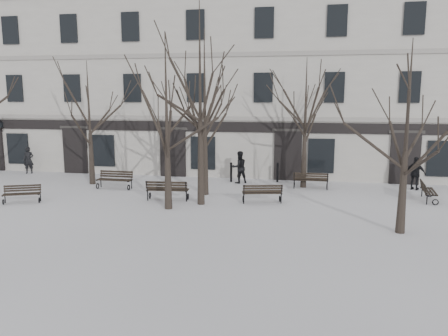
% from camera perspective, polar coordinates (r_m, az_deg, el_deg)
% --- Properties ---
extents(ground, '(100.00, 100.00, 0.00)m').
position_cam_1_polar(ground, '(18.86, -3.42, -5.77)').
color(ground, white).
rests_on(ground, ground).
extents(building, '(40.40, 10.20, 11.40)m').
position_cam_1_polar(building, '(30.94, 2.28, 10.50)').
color(building, '#BCB7AE').
rests_on(building, ground).
extents(tree_1, '(5.31, 5.31, 7.59)m').
position_cam_1_polar(tree_1, '(18.91, -7.55, 8.76)').
color(tree_1, black).
rests_on(tree_1, ground).
extents(tree_2, '(6.37, 6.37, 9.11)m').
position_cam_1_polar(tree_2, '(19.60, -3.16, 11.63)').
color(tree_2, black).
rests_on(tree_2, ground).
extents(tree_3, '(4.82, 4.82, 6.88)m').
position_cam_1_polar(tree_3, '(16.63, 22.89, 6.50)').
color(tree_3, black).
rests_on(tree_3, ground).
extents(tree_4, '(4.77, 4.77, 6.82)m').
position_cam_1_polar(tree_4, '(25.38, -17.24, 7.49)').
color(tree_4, black).
rests_on(tree_4, ground).
extents(tree_5, '(5.68, 5.68, 8.11)m').
position_cam_1_polar(tree_5, '(21.56, -2.55, 9.77)').
color(tree_5, black).
rests_on(tree_5, ground).
extents(tree_6, '(4.85, 4.85, 6.92)m').
position_cam_1_polar(tree_6, '(23.73, 10.61, 7.79)').
color(tree_6, black).
rests_on(tree_6, ground).
extents(bench_0, '(1.71, 1.17, 0.82)m').
position_cam_1_polar(bench_0, '(22.44, -24.88, -3.00)').
color(bench_0, black).
rests_on(bench_0, ground).
extents(bench_1, '(2.02, 0.88, 0.99)m').
position_cam_1_polar(bench_1, '(20.90, -7.40, -2.79)').
color(bench_1, black).
rests_on(bench_1, ground).
extents(bench_2, '(1.92, 1.03, 0.92)m').
position_cam_1_polar(bench_2, '(20.34, 5.02, -3.21)').
color(bench_2, black).
rests_on(bench_2, ground).
extents(bench_3, '(1.91, 0.74, 0.95)m').
position_cam_1_polar(bench_3, '(24.14, -14.06, -1.41)').
color(bench_3, black).
rests_on(bench_3, ground).
extents(bench_4, '(1.85, 0.70, 0.92)m').
position_cam_1_polar(bench_4, '(23.78, 11.25, -1.51)').
color(bench_4, black).
rests_on(bench_4, ground).
extents(bench_5, '(0.86, 1.86, 0.90)m').
position_cam_1_polar(bench_5, '(22.87, 25.03, -2.68)').
color(bench_5, black).
rests_on(bench_5, ground).
extents(bollard_a, '(0.15, 0.15, 1.15)m').
position_cam_1_polar(bollard_a, '(25.19, 0.94, -0.45)').
color(bollard_a, black).
rests_on(bollard_a, ground).
extents(bollard_b, '(0.15, 0.15, 1.15)m').
position_cam_1_polar(bollard_b, '(25.35, 7.00, -0.46)').
color(bollard_b, black).
rests_on(bollard_b, ground).
extents(pedestrian_a, '(0.72, 0.58, 1.73)m').
position_cam_1_polar(pedestrian_a, '(30.74, -24.05, -0.64)').
color(pedestrian_a, black).
rests_on(pedestrian_a, ground).
extents(pedestrian_b, '(1.12, 1.05, 1.83)m').
position_cam_1_polar(pedestrian_b, '(24.99, 2.00, -1.97)').
color(pedestrian_b, black).
rests_on(pedestrian_b, ground).
extents(pedestrian_c, '(1.10, 0.90, 1.75)m').
position_cam_1_polar(pedestrian_c, '(25.31, 23.61, -2.62)').
color(pedestrian_c, black).
rests_on(pedestrian_c, ground).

